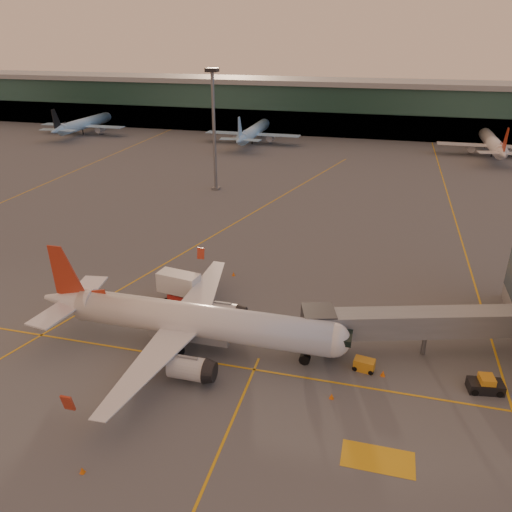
% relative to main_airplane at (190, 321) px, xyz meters
% --- Properties ---
extents(ground, '(600.00, 600.00, 0.00)m').
position_rel_main_airplane_xyz_m(ground, '(2.80, -7.05, -3.49)').
color(ground, '#4C4F54').
rests_on(ground, ground).
extents(taxi_markings, '(100.12, 173.00, 0.01)m').
position_rel_main_airplane_xyz_m(taxi_markings, '(-4.53, 37.44, -3.48)').
color(taxi_markings, gold).
rests_on(taxi_markings, ground).
extents(terminal, '(400.00, 20.00, 17.60)m').
position_rel_main_airplane_xyz_m(terminal, '(2.80, 134.74, 5.27)').
color(terminal, '#19382D').
rests_on(terminal, ground).
extents(mast_west_near, '(2.40, 2.40, 25.60)m').
position_rel_main_airplane_xyz_m(mast_west_near, '(-17.20, 58.95, 11.37)').
color(mast_west_near, slate).
rests_on(mast_west_near, ground).
extents(distant_aircraft_row, '(350.00, 34.00, 13.00)m').
position_rel_main_airplane_xyz_m(distant_aircraft_row, '(13.63, 110.95, -3.49)').
color(distant_aircraft_row, '#91C5F2').
rests_on(distant_aircraft_row, ground).
extents(main_airplane, '(35.48, 31.85, 10.74)m').
position_rel_main_airplane_xyz_m(main_airplane, '(0.00, 0.00, 0.00)').
color(main_airplane, white).
rests_on(main_airplane, ground).
extents(jet_bridge, '(27.42, 10.81, 5.48)m').
position_rel_main_airplane_xyz_m(jet_bridge, '(26.30, 5.88, 0.25)').
color(jet_bridge, slate).
rests_on(jet_bridge, ground).
extents(catering_truck, '(5.69, 3.21, 4.18)m').
position_rel_main_airplane_xyz_m(catering_truck, '(-5.17, 9.24, -1.11)').
color(catering_truck, red).
rests_on(catering_truck, ground).
extents(gpu_cart, '(2.35, 1.64, 1.27)m').
position_rel_main_airplane_xyz_m(gpu_cart, '(18.91, 0.81, -2.87)').
color(gpu_cart, orange).
rests_on(gpu_cart, ground).
extents(pushback_tug, '(3.53, 2.24, 1.70)m').
position_rel_main_airplane_xyz_m(pushback_tug, '(30.65, 0.40, -2.80)').
color(pushback_tug, black).
rests_on(pushback_tug, ground).
extents(cone_nose, '(0.50, 0.50, 0.63)m').
position_rel_main_airplane_xyz_m(cone_nose, '(20.88, 0.29, -3.18)').
color(cone_nose, orange).
rests_on(cone_nose, ground).
extents(cone_tail, '(0.44, 0.44, 0.56)m').
position_rel_main_airplane_xyz_m(cone_tail, '(-19.51, -0.01, -3.22)').
color(cone_tail, orange).
rests_on(cone_tail, ground).
extents(cone_wing_right, '(0.45, 0.45, 0.57)m').
position_rel_main_airplane_xyz_m(cone_wing_right, '(-2.12, -18.49, -3.21)').
color(cone_wing_right, orange).
rests_on(cone_wing_right, ground).
extents(cone_wing_left, '(0.45, 0.45, 0.57)m').
position_rel_main_airplane_xyz_m(cone_wing_left, '(-0.74, 18.49, -3.21)').
color(cone_wing_left, orange).
rests_on(cone_wing_left, ground).
extents(cone_fwd, '(0.46, 0.46, 0.58)m').
position_rel_main_airplane_xyz_m(cone_fwd, '(16.18, -4.52, -3.21)').
color(cone_fwd, orange).
rests_on(cone_fwd, ground).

